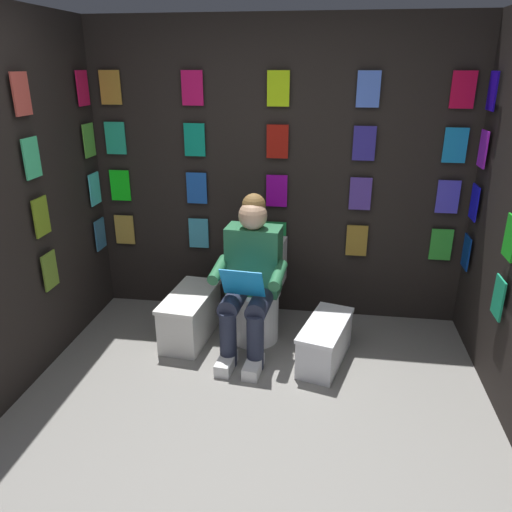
# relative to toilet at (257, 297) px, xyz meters

# --- Properties ---
(ground_plane) EXTENTS (30.00, 30.00, 0.00)m
(ground_plane) POSITION_rel_toilet_xyz_m (-0.10, 1.54, -0.33)
(ground_plane) COLOR gray
(display_wall_back) EXTENTS (3.16, 0.14, 2.41)m
(display_wall_back) POSITION_rel_toilet_xyz_m (-0.10, -0.50, 0.88)
(display_wall_back) COLOR black
(display_wall_back) RESTS_ON ground
(display_wall_right) EXTENTS (0.14, 1.99, 2.41)m
(display_wall_right) POSITION_rel_toilet_xyz_m (1.48, 0.55, 0.88)
(display_wall_right) COLOR black
(display_wall_right) RESTS_ON ground
(toilet) EXTENTS (0.42, 0.57, 0.77)m
(toilet) POSITION_rel_toilet_xyz_m (0.00, 0.00, 0.00)
(toilet) COLOR white
(toilet) RESTS_ON ground
(person_reading) EXTENTS (0.55, 0.71, 1.19)m
(person_reading) POSITION_rel_toilet_xyz_m (0.02, 0.23, 0.27)
(person_reading) COLOR #286B42
(person_reading) RESTS_ON ground
(comic_longbox_near) EXTENTS (0.38, 0.70, 0.38)m
(comic_longbox_near) POSITION_rel_toilet_xyz_m (0.51, 0.14, -0.14)
(comic_longbox_near) COLOR white
(comic_longbox_near) RESTS_ON ground
(comic_longbox_far) EXTENTS (0.42, 0.68, 0.32)m
(comic_longbox_far) POSITION_rel_toilet_xyz_m (-0.55, 0.33, -0.17)
(comic_longbox_far) COLOR silver
(comic_longbox_far) RESTS_ON ground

